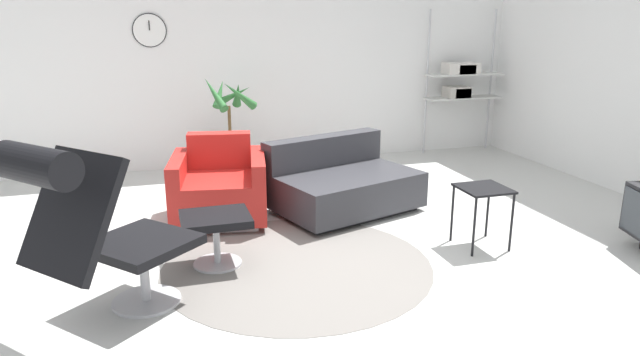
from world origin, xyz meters
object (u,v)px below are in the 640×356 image
(shelf_unit, at_px, (461,81))
(couch_low, at_px, (342,185))
(potted_plant, at_px, (230,137))
(lounge_chair, at_px, (91,216))
(side_table, at_px, (483,195))
(ottoman, at_px, (216,227))
(armchair_red, at_px, (220,189))

(shelf_unit, bearing_deg, couch_low, -141.65)
(potted_plant, bearing_deg, lounge_chair, -112.02)
(side_table, height_order, shelf_unit, shelf_unit)
(ottoman, relative_size, potted_plant, 0.43)
(armchair_red, relative_size, potted_plant, 0.82)
(lounge_chair, bearing_deg, armchair_red, 109.72)
(armchair_red, height_order, potted_plant, potted_plant)
(armchair_red, relative_size, side_table, 1.94)
(couch_low, distance_m, shelf_unit, 3.01)
(lounge_chair, bearing_deg, couch_low, 86.48)
(couch_low, height_order, potted_plant, potted_plant)
(armchair_red, distance_m, shelf_unit, 3.92)
(ottoman, distance_m, couch_low, 1.61)
(shelf_unit, bearing_deg, lounge_chair, -141.85)
(side_table, bearing_deg, lounge_chair, -171.43)
(lounge_chair, relative_size, side_table, 2.35)
(lounge_chair, xyz_separation_m, couch_low, (2.08, 1.62, -0.45))
(side_table, bearing_deg, couch_low, 123.17)
(side_table, distance_m, shelf_unit, 3.41)
(armchair_red, relative_size, shelf_unit, 0.51)
(ottoman, distance_m, potted_plant, 2.42)
(side_table, bearing_deg, ottoman, 173.08)
(couch_low, xyz_separation_m, side_table, (0.78, -1.19, 0.18))
(couch_low, xyz_separation_m, potted_plant, (-0.84, 1.44, 0.23))
(side_table, xyz_separation_m, shelf_unit, (1.51, 3.00, 0.55))
(lounge_chair, distance_m, shelf_unit, 5.56)
(armchair_red, xyz_separation_m, couch_low, (1.15, -0.07, -0.04))
(lounge_chair, relative_size, armchair_red, 1.21)
(potted_plant, bearing_deg, shelf_unit, 6.87)
(lounge_chair, height_order, ottoman, lounge_chair)
(armchair_red, xyz_separation_m, potted_plant, (0.31, 1.37, 0.19))
(ottoman, bearing_deg, side_table, -6.92)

